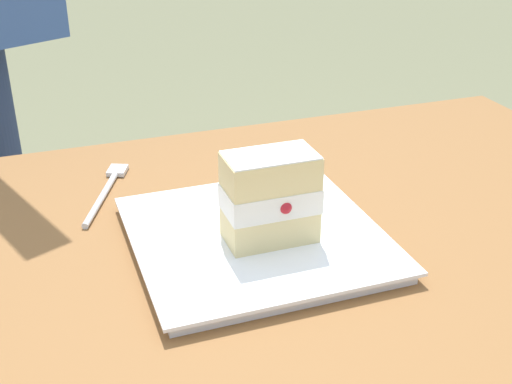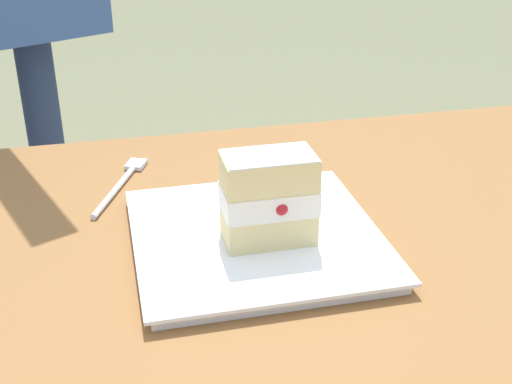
{
  "view_description": "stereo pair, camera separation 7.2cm",
  "coord_description": "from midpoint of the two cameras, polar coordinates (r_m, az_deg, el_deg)",
  "views": [
    {
      "loc": [
        0.14,
        0.52,
        1.14
      ],
      "look_at": [
        -0.07,
        -0.09,
        0.82
      ],
      "focal_mm": 47.35,
      "sensor_mm": 36.0,
      "label": 1
    },
    {
      "loc": [
        0.07,
        0.54,
        1.14
      ],
      "look_at": [
        -0.07,
        -0.09,
        0.82
      ],
      "focal_mm": 47.35,
      "sensor_mm": 36.0,
      "label": 2
    }
  ],
  "objects": [
    {
      "name": "dessert_plate",
      "position": [
        0.75,
        2.76,
        -4.0
      ],
      "size": [
        0.27,
        0.27,
        0.02
      ],
      "color": "white",
      "rests_on": "patio_table"
    },
    {
      "name": "cake_slice",
      "position": [
        0.71,
        3.97,
        -0.59
      ],
      "size": [
        0.1,
        0.07,
        0.1
      ],
      "color": "#EAD18C",
      "rests_on": "dessert_plate"
    },
    {
      "name": "dessert_fork",
      "position": [
        0.89,
        -9.03,
        0.78
      ],
      "size": [
        0.08,
        0.16,
        0.01
      ],
      "color": "silver",
      "rests_on": "patio_table"
    }
  ]
}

